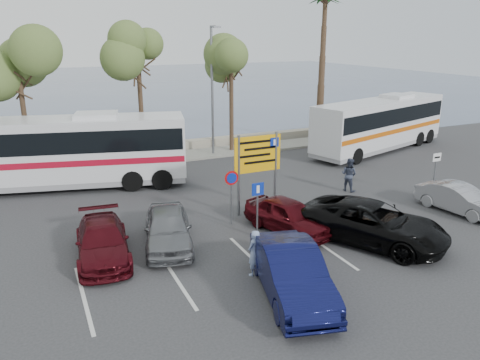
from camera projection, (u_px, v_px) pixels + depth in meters
name	position (u px, v px, depth m)	size (l,w,h in m)	color
ground	(271.00, 244.00, 17.86)	(120.00, 120.00, 0.00)	#2F2F31
kerb_strip	(167.00, 158.00, 29.97)	(44.00, 2.40, 0.15)	gray
seawall	(159.00, 148.00, 31.64)	(48.00, 0.80, 0.60)	gray
sea	(81.00, 87.00, 69.87)	(140.00, 140.00, 0.00)	#465671
tree_left	(17.00, 66.00, 25.01)	(3.20, 3.20, 7.20)	#382619
tree_mid	(137.00, 52.00, 27.41)	(3.20, 3.20, 8.00)	#382619
tree_right	(231.00, 58.00, 29.94)	(3.20, 3.20, 7.40)	#382619
palm_tree	(325.00, 0.00, 31.63)	(4.80, 4.80, 11.20)	#382619
street_lamp_right	(213.00, 85.00, 29.40)	(0.45, 1.15, 8.01)	slate
direction_sign	(258.00, 160.00, 20.31)	(2.20, 0.12, 3.60)	slate
sign_no_stop	(231.00, 189.00, 19.22)	(0.60, 0.08, 2.35)	slate
sign_parking	(258.00, 202.00, 18.03)	(0.50, 0.07, 2.25)	slate
sign_taxi	(435.00, 169.00, 22.64)	(0.50, 0.07, 2.20)	slate
lane_markings	(256.00, 261.00, 16.54)	(12.02, 4.20, 0.01)	silver
coach_bus_left	(62.00, 154.00, 23.84)	(12.68, 5.53, 3.87)	silver
coach_bus_right	(380.00, 126.00, 31.70)	(12.05, 5.75, 3.68)	silver
car_silver_a	(168.00, 228.00, 17.51)	(1.71, 4.24, 1.45)	slate
car_blue	(292.00, 272.00, 14.11)	(1.66, 4.77, 1.57)	#0D1140
car_maroon	(102.00, 241.00, 16.58)	(1.78, 4.39, 1.27)	#490C13
car_red	(289.00, 216.00, 18.79)	(1.61, 4.01, 1.37)	#460A0F
suv_black	(373.00, 223.00, 17.82)	(2.59, 5.61, 1.56)	black
car_silver_b	(459.00, 199.00, 20.86)	(1.34, 3.83, 1.26)	#98999E
pedestrian_near	(254.00, 253.00, 15.38)	(0.57, 0.38, 1.57)	#8195BC
pedestrian_far	(349.00, 175.00, 23.66)	(0.83, 0.65, 1.71)	#353B4F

